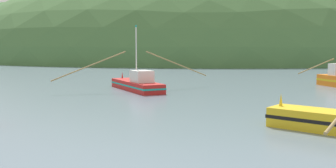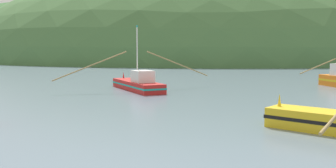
{
  "view_description": "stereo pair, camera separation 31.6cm",
  "coord_description": "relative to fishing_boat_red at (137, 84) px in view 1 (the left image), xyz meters",
  "views": [
    {
      "loc": [
        13.95,
        1.83,
        4.05
      ],
      "look_at": [
        5.44,
        29.05,
        1.4
      ],
      "focal_mm": 38.6,
      "sensor_mm": 36.0,
      "label": 1
    },
    {
      "loc": [
        14.25,
        1.92,
        4.05
      ],
      "look_at": [
        5.44,
        29.05,
        1.4
      ],
      "focal_mm": 38.6,
      "sensor_mm": 36.0,
      "label": 2
    }
  ],
  "objects": [
    {
      "name": "hill_mid_left",
      "position": [
        -98.61,
        164.31,
        -0.67
      ],
      "size": [
        139.68,
        111.74,
        69.12
      ],
      "primitive_type": "ellipsoid",
      "color": "#47703D",
      "rests_on": "ground"
    },
    {
      "name": "hill_far_center",
      "position": [
        -120.68,
        193.56,
        -0.67
      ],
      "size": [
        173.27,
        138.62,
        61.87
      ],
      "primitive_type": "ellipsoid",
      "color": "#47703D",
      "rests_on": "ground"
    },
    {
      "name": "hill_far_left",
      "position": [
        -99.49,
        151.63,
        -0.67
      ],
      "size": [
        211.51,
        169.21,
        63.48
      ],
      "primitive_type": "ellipsoid",
      "color": "#386633",
      "rests_on": "ground"
    },
    {
      "name": "hill_mid_right",
      "position": [
        -28.97,
        117.7,
        -0.67
      ],
      "size": [
        187.05,
        149.64,
        72.91
      ],
      "primitive_type": "ellipsoid",
      "color": "#47703D",
      "rests_on": "ground"
    },
    {
      "name": "fishing_boat_red",
      "position": [
        0.0,
        0.0,
        0.0
      ],
      "size": [
        12.35,
        11.66,
        6.6
      ],
      "rotation": [
        0.0,
        0.0,
        2.33
      ],
      "color": "red",
      "rests_on": "ground"
    }
  ]
}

